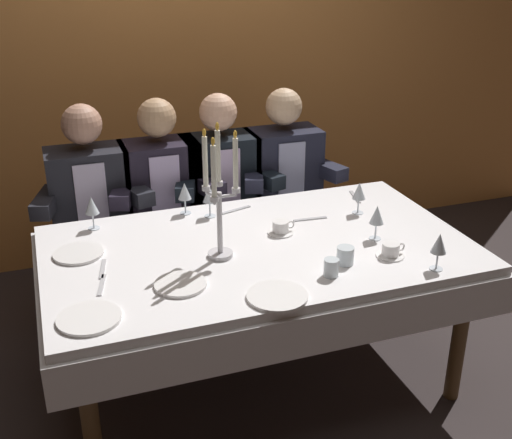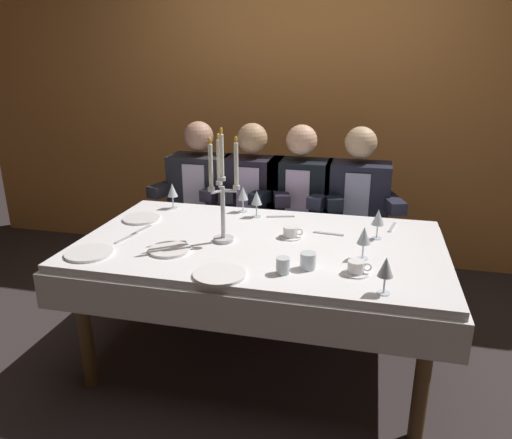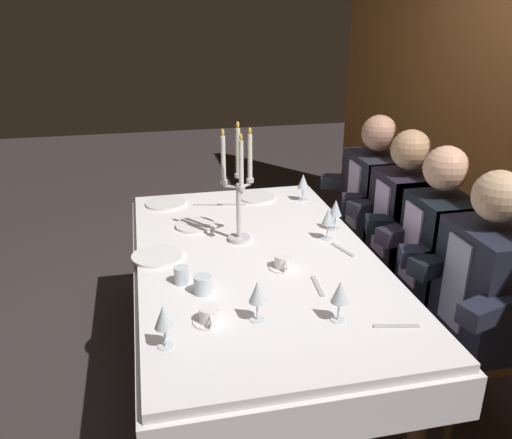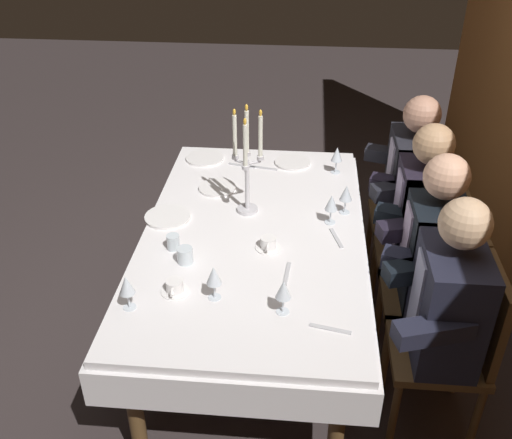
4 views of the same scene
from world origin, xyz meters
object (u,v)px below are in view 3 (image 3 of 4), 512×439
(wine_glass_3, at_px, (257,293))
(water_tumbler_1, at_px, (203,285))
(wine_glass_0, at_px, (303,182))
(coffee_cup_1, at_px, (283,263))
(wine_glass_5, at_px, (164,318))
(seated_diner_0, at_px, (374,197))
(wine_glass_1, at_px, (336,209))
(dining_table, at_px, (257,278))
(wine_glass_4, at_px, (328,218))
(water_tumbler_0, at_px, (181,275))
(coffee_cup_0, at_px, (209,316))
(dinner_plate_2, at_px, (257,197))
(seated_diner_3, at_px, (484,285))
(wine_glass_2, at_px, (340,293))
(dinner_plate_1, at_px, (166,203))
(seated_diner_1, at_px, (404,221))
(dinner_plate_3, at_px, (157,256))
(dinner_plate_0, at_px, (195,225))
(seated_diner_2, at_px, (436,247))
(candelabra, at_px, (239,189))

(wine_glass_3, bearing_deg, water_tumbler_1, -144.27)
(wine_glass_0, height_order, coffee_cup_1, wine_glass_0)
(water_tumbler_1, height_order, coffee_cup_1, water_tumbler_1)
(wine_glass_5, bearing_deg, seated_diner_0, 133.59)
(wine_glass_1, height_order, wine_glass_3, same)
(dining_table, xyz_separation_m, wine_glass_4, (-0.12, 0.39, 0.23))
(water_tumbler_0, xyz_separation_m, seated_diner_0, (-0.84, 1.25, -0.04))
(coffee_cup_0, bearing_deg, dining_table, 150.16)
(wine_glass_0, distance_m, wine_glass_5, 1.58)
(dinner_plate_2, xyz_separation_m, wine_glass_4, (0.66, 0.22, 0.11))
(wine_glass_1, relative_size, water_tumbler_1, 2.13)
(wine_glass_1, relative_size, coffee_cup_0, 1.24)
(water_tumbler_0, relative_size, seated_diner_3, 0.06)
(dinner_plate_2, bearing_deg, wine_glass_4, 18.29)
(seated_diner_0, bearing_deg, wine_glass_2, -29.34)
(dinner_plate_2, height_order, coffee_cup_1, coffee_cup_1)
(coffee_cup_1, height_order, seated_diner_0, seated_diner_0)
(dinner_plate_1, bearing_deg, seated_diner_1, 67.48)
(wine_glass_1, bearing_deg, wine_glass_3, -37.62)
(wine_glass_2, bearing_deg, coffee_cup_1, -168.38)
(dinner_plate_1, xyz_separation_m, wine_glass_1, (0.56, 0.84, 0.11))
(coffee_cup_0, bearing_deg, seated_diner_1, 123.28)
(dining_table, xyz_separation_m, dinner_plate_3, (-0.08, -0.46, 0.13))
(wine_glass_2, bearing_deg, dinner_plate_1, -158.08)
(dining_table, xyz_separation_m, wine_glass_1, (-0.22, 0.47, 0.24))
(dinner_plate_0, relative_size, dinner_plate_3, 0.88)
(seated_diner_1, bearing_deg, wine_glass_3, -51.46)
(water_tumbler_0, bearing_deg, wine_glass_2, 53.11)
(wine_glass_4, bearing_deg, wine_glass_3, -37.85)
(coffee_cup_1, bearing_deg, wine_glass_1, 134.06)
(dinner_plate_2, relative_size, seated_diner_0, 0.18)
(dinner_plate_0, distance_m, wine_glass_2, 1.11)
(wine_glass_2, relative_size, seated_diner_1, 0.13)
(dinner_plate_3, height_order, wine_glass_5, wine_glass_5)
(wine_glass_5, height_order, seated_diner_2, seated_diner_2)
(wine_glass_2, xyz_separation_m, seated_diner_0, (-1.25, 0.70, -0.12))
(water_tumbler_0, distance_m, seated_diner_3, 1.28)
(wine_glass_3, bearing_deg, seated_diner_2, 114.46)
(dinner_plate_1, relative_size, dinner_plate_2, 1.07)
(dining_table, relative_size, wine_glass_4, 11.83)
(dinner_plate_0, distance_m, water_tumbler_1, 0.71)
(seated_diner_0, bearing_deg, wine_glass_3, -40.12)
(coffee_cup_0, xyz_separation_m, seated_diner_1, (-0.77, 1.18, -0.03))
(dining_table, relative_size, dinner_plate_2, 8.86)
(dining_table, distance_m, coffee_cup_1, 0.22)
(candelabra, bearing_deg, seated_diner_2, 73.87)
(wine_glass_2, xyz_separation_m, wine_glass_5, (0.03, -0.64, -0.00))
(dinner_plate_0, relative_size, seated_diner_2, 0.17)
(seated_diner_1, bearing_deg, wine_glass_1, -84.37)
(dinner_plate_1, relative_size, wine_glass_4, 1.43)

